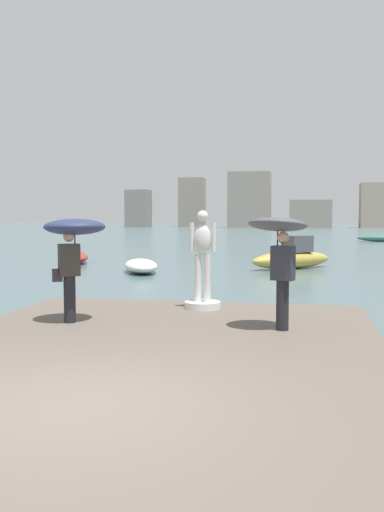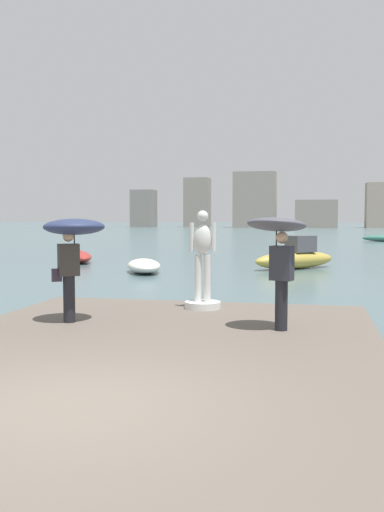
{
  "view_description": "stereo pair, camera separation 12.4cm",
  "coord_description": "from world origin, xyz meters",
  "px_view_note": "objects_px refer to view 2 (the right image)",
  "views": [
    {
      "loc": [
        2.34,
        -5.58,
        2.38
      ],
      "look_at": [
        0.0,
        6.25,
        1.55
      ],
      "focal_mm": 39.87,
      "sensor_mm": 36.0,
      "label": 1
    },
    {
      "loc": [
        2.47,
        -5.56,
        2.38
      ],
      "look_at": [
        0.0,
        6.25,
        1.55
      ],
      "focal_mm": 39.87,
      "sensor_mm": 36.0,
      "label": 2
    }
  ],
  "objects_px": {
    "onlooker_left": "(73,237)",
    "boat_rightward": "(296,257)",
    "boat_near": "(77,256)",
    "onlooker_right": "(278,241)",
    "statue_white_figure": "(203,272)",
    "boat_leftward": "(144,266)"
  },
  "relations": [
    {
      "from": "boat_near",
      "to": "onlooker_left",
      "type": "bearing_deg",
      "value": -66.98
    },
    {
      "from": "boat_rightward",
      "to": "onlooker_right",
      "type": "bearing_deg",
      "value": -89.69
    },
    {
      "from": "onlooker_left",
      "to": "boat_rightward",
      "type": "distance_m",
      "value": 16.94
    },
    {
      "from": "boat_leftward",
      "to": "boat_rightward",
      "type": "distance_m",
      "value": 7.07
    },
    {
      "from": "statue_white_figure",
      "to": "boat_near",
      "type": "height_order",
      "value": "statue_white_figure"
    },
    {
      "from": "statue_white_figure",
      "to": "onlooker_right",
      "type": "bearing_deg",
      "value": -49.56
    },
    {
      "from": "onlooker_right",
      "to": "boat_rightward",
      "type": "xyz_separation_m",
      "value": [
        -0.09,
        16.44,
        -1.43
      ]
    },
    {
      "from": "onlooker_right",
      "to": "boat_rightward",
      "type": "distance_m",
      "value": 16.5
    },
    {
      "from": "statue_white_figure",
      "to": "boat_leftward",
      "type": "xyz_separation_m",
      "value": [
        -4.69,
        11.27,
        -0.9
      ]
    },
    {
      "from": "statue_white_figure",
      "to": "onlooker_left",
      "type": "height_order",
      "value": "statue_white_figure"
    },
    {
      "from": "onlooker_left",
      "to": "onlooker_right",
      "type": "distance_m",
      "value": 3.82
    },
    {
      "from": "boat_near",
      "to": "boat_leftward",
      "type": "xyz_separation_m",
      "value": [
        5.18,
        -5.0,
        -0.01
      ]
    },
    {
      "from": "boat_rightward",
      "to": "boat_leftward",
      "type": "bearing_deg",
      "value": -153.54
    },
    {
      "from": "onlooker_right",
      "to": "boat_near",
      "type": "height_order",
      "value": "onlooker_right"
    },
    {
      "from": "onlooker_right",
      "to": "boat_leftward",
      "type": "bearing_deg",
      "value": 115.77
    },
    {
      "from": "boat_near",
      "to": "boat_rightward",
      "type": "relative_size",
      "value": 1.15
    },
    {
      "from": "statue_white_figure",
      "to": "onlooker_right",
      "type": "height_order",
      "value": "statue_white_figure"
    },
    {
      "from": "onlooker_left",
      "to": "boat_rightward",
      "type": "bearing_deg",
      "value": 77.23
    },
    {
      "from": "onlooker_left",
      "to": "boat_near",
      "type": "height_order",
      "value": "onlooker_left"
    },
    {
      "from": "boat_rightward",
      "to": "boat_near",
      "type": "bearing_deg",
      "value": 170.89
    },
    {
      "from": "statue_white_figure",
      "to": "boat_leftward",
      "type": "distance_m",
      "value": 12.24
    },
    {
      "from": "statue_white_figure",
      "to": "boat_rightward",
      "type": "distance_m",
      "value": 14.53
    }
  ]
}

